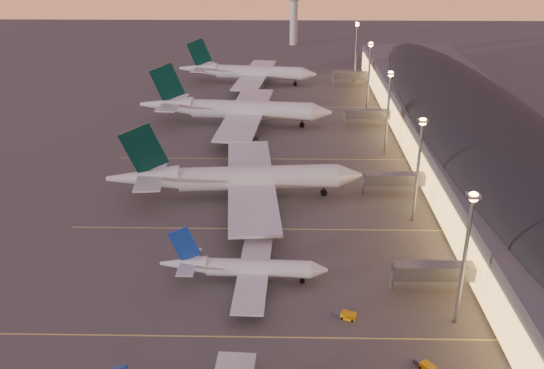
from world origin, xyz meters
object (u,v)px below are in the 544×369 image
(airliner_wide_far, at_px, (247,72))
(baggage_tug_c, at_px, (346,315))
(airliner_narrow_north, at_px, (244,268))
(radar_tower, at_px, (294,5))
(airliner_wide_near, at_px, (237,179))
(airliner_wide_mid, at_px, (235,110))
(baggage_tug_d, at_px, (426,366))

(airliner_wide_far, relative_size, baggage_tug_c, 14.22)
(airliner_narrow_north, xyz_separation_m, radar_tower, (12.92, 247.35, 18.77))
(airliner_narrow_north, relative_size, airliner_wide_near, 0.51)
(airliner_wide_mid, bearing_deg, baggage_tug_d, -66.87)
(airliner_wide_far, xyz_separation_m, radar_tower, (21.24, 89.57, 16.87))
(airliner_narrow_north, relative_size, baggage_tug_d, 8.56)
(baggage_tug_d, bearing_deg, airliner_wide_mid, 163.35)
(airliner_wide_mid, bearing_deg, radar_tower, 86.73)
(airliner_wide_mid, distance_m, radar_tower, 150.17)
(baggage_tug_d, bearing_deg, baggage_tug_c, -173.34)
(airliner_wide_far, bearing_deg, airliner_wide_mid, -83.76)
(airliner_wide_mid, distance_m, baggage_tug_c, 115.19)
(airliner_narrow_north, height_order, baggage_tug_c, airliner_narrow_north)
(airliner_wide_near, bearing_deg, baggage_tug_d, -66.18)
(airliner_wide_mid, height_order, baggage_tug_c, airliner_wide_mid)
(airliner_wide_mid, relative_size, baggage_tug_c, 15.85)
(airliner_wide_far, height_order, baggage_tug_c, airliner_wide_far)
(airliner_wide_near, distance_m, baggage_tug_c, 56.62)
(airliner_wide_mid, xyz_separation_m, baggage_tug_d, (40.21, -124.87, -5.06))
(airliner_narrow_north, xyz_separation_m, airliner_wide_mid, (-9.27, 99.72, 2.47))
(airliner_narrow_north, xyz_separation_m, baggage_tug_d, (30.94, -25.15, -2.59))
(radar_tower, distance_m, baggage_tug_c, 260.08)
(radar_tower, bearing_deg, airliner_wide_near, -94.75)
(airliner_wide_far, distance_m, radar_tower, 93.59)
(radar_tower, relative_size, baggage_tug_c, 7.61)
(airliner_narrow_north, relative_size, radar_tower, 1.03)
(airliner_narrow_north, xyz_separation_m, airliner_wide_far, (-8.32, 157.77, 1.90))
(baggage_tug_c, xyz_separation_m, baggage_tug_d, (11.69, -13.38, -0.03))
(baggage_tug_c, bearing_deg, baggage_tug_d, -26.20)
(airliner_wide_far, bearing_deg, baggage_tug_d, -70.71)
(airliner_narrow_north, height_order, airliner_wide_near, airliner_wide_near)
(airliner_wide_mid, xyz_separation_m, radar_tower, (22.19, 147.63, 16.30))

